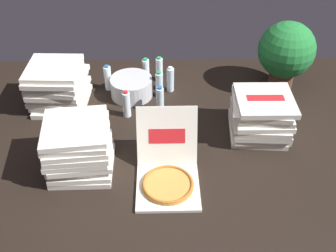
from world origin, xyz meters
name	(u,v)px	position (x,y,z in m)	size (l,w,h in m)	color
ground_plane	(169,153)	(0.00, 0.00, -0.01)	(3.20, 2.40, 0.02)	black
open_pizza_box	(168,172)	(-0.01, -0.24, 0.07)	(0.37, 0.51, 0.37)	silver
pizza_stack_left_mid	(58,86)	(-0.80, 0.55, 0.16)	(0.44, 0.43, 0.32)	silver
pizza_stack_center_near	(261,116)	(0.62, 0.19, 0.14)	(0.42, 0.42, 0.29)	silver
pizza_stack_left_far	(79,148)	(-0.54, -0.12, 0.16)	(0.42, 0.42, 0.32)	silver
ice_bucket	(132,87)	(-0.27, 0.66, 0.07)	(0.32, 0.32, 0.15)	#B7BABF
water_bottle_0	(160,100)	(-0.05, 0.45, 0.10)	(0.06, 0.06, 0.21)	silver
water_bottle_1	(146,71)	(-0.17, 0.85, 0.10)	(0.06, 0.06, 0.21)	white
water_bottle_2	(108,78)	(-0.46, 0.75, 0.10)	(0.06, 0.06, 0.21)	white
water_bottle_3	(159,69)	(-0.06, 0.87, 0.10)	(0.06, 0.06, 0.21)	white
water_bottle_4	(126,104)	(-0.29, 0.40, 0.10)	(0.06, 0.06, 0.21)	white
water_bottle_5	(159,85)	(-0.06, 0.65, 0.10)	(0.06, 0.06, 0.21)	silver
water_bottle_6	(170,79)	(0.03, 0.72, 0.10)	(0.06, 0.06, 0.21)	silver
potted_plant	(286,52)	(0.90, 0.76, 0.31)	(0.43, 0.43, 0.54)	#513323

